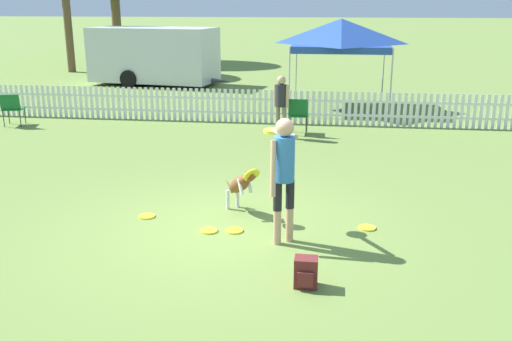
# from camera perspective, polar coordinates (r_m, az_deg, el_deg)

# --- Properties ---
(ground_plane) EXTENTS (240.00, 240.00, 0.00)m
(ground_plane) POSITION_cam_1_polar(r_m,az_deg,el_deg) (8.47, -2.52, -5.92)
(ground_plane) COLOR olive
(handler_person) EXTENTS (0.57, 1.15, 1.76)m
(handler_person) POSITION_cam_1_polar(r_m,az_deg,el_deg) (7.70, 2.75, 0.56)
(handler_person) COLOR tan
(handler_person) RESTS_ON ground_plane
(leaping_dog) EXTENTS (0.72, 0.90, 0.85)m
(leaping_dog) POSITION_cam_1_polar(r_m,az_deg,el_deg) (8.92, -1.55, -1.36)
(leaping_dog) COLOR brown
(leaping_dog) RESTS_ON ground_plane
(frisbee_near_handler) EXTENTS (0.26, 0.26, 0.02)m
(frisbee_near_handler) POSITION_cam_1_polar(r_m,az_deg,el_deg) (8.65, 11.04, -5.64)
(frisbee_near_handler) COLOR yellow
(frisbee_near_handler) RESTS_ON ground_plane
(frisbee_near_dog) EXTENTS (0.26, 0.26, 0.02)m
(frisbee_near_dog) POSITION_cam_1_polar(r_m,az_deg,el_deg) (8.42, -4.73, -6.01)
(frisbee_near_dog) COLOR yellow
(frisbee_near_dog) RESTS_ON ground_plane
(frisbee_midfield) EXTENTS (0.26, 0.26, 0.02)m
(frisbee_midfield) POSITION_cam_1_polar(r_m,az_deg,el_deg) (8.40, -2.19, -6.02)
(frisbee_midfield) COLOR yellow
(frisbee_midfield) RESTS_ON ground_plane
(frisbee_far_scatter) EXTENTS (0.26, 0.26, 0.02)m
(frisbee_far_scatter) POSITION_cam_1_polar(r_m,az_deg,el_deg) (9.10, -10.85, -4.51)
(frisbee_far_scatter) COLOR yellow
(frisbee_far_scatter) RESTS_ON ground_plane
(backpack_on_grass) EXTENTS (0.27, 0.25, 0.36)m
(backpack_on_grass) POSITION_cam_1_polar(r_m,az_deg,el_deg) (6.82, 5.01, -10.12)
(backpack_on_grass) COLOR maroon
(backpack_on_grass) RESTS_ON ground_plane
(picket_fence) EXTENTS (24.06, 0.04, 0.92)m
(picket_fence) POSITION_cam_1_polar(r_m,az_deg,el_deg) (15.75, 2.49, 6.38)
(picket_fence) COLOR white
(picket_fence) RESTS_ON ground_plane
(folding_chair_blue_left) EXTENTS (0.49, 0.51, 0.93)m
(folding_chair_blue_left) POSITION_cam_1_polar(r_m,az_deg,el_deg) (14.41, 4.26, 5.79)
(folding_chair_blue_left) COLOR #333338
(folding_chair_blue_left) RESTS_ON ground_plane
(folding_chair_center) EXTENTS (0.62, 0.63, 0.88)m
(folding_chair_center) POSITION_cam_1_polar(r_m,az_deg,el_deg) (16.73, -23.22, 5.89)
(folding_chair_center) COLOR #333338
(folding_chair_center) RESTS_ON ground_plane
(canopy_tent_main) EXTENTS (2.95, 2.95, 2.74)m
(canopy_tent_main) POSITION_cam_1_polar(r_m,az_deg,el_deg) (18.09, 8.51, 13.29)
(canopy_tent_main) COLOR #B2B2B2
(canopy_tent_main) RESTS_ON ground_plane
(spectator_standing) EXTENTS (0.39, 0.27, 1.53)m
(spectator_standing) POSITION_cam_1_polar(r_m,az_deg,el_deg) (13.96, 2.53, 6.96)
(spectator_standing) COLOR #7A705B
(spectator_standing) RESTS_ON ground_plane
(equipment_trailer) EXTENTS (5.79, 2.82, 2.26)m
(equipment_trailer) POSITION_cam_1_polar(r_m,az_deg,el_deg) (23.58, -10.17, 11.32)
(equipment_trailer) COLOR silver
(equipment_trailer) RESTS_ON ground_plane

